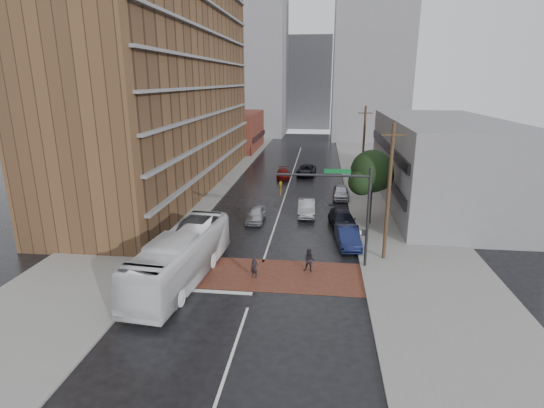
% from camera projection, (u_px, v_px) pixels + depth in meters
% --- Properties ---
extents(ground, '(160.00, 160.00, 0.00)m').
position_uv_depth(ground, '(258.00, 278.00, 28.53)').
color(ground, black).
rests_on(ground, ground).
extents(crosswalk, '(14.00, 5.00, 0.02)m').
position_uv_depth(crosswalk, '(259.00, 274.00, 29.00)').
color(crosswalk, brown).
rests_on(crosswalk, ground).
extents(sidewalk_west, '(9.00, 90.00, 0.15)m').
position_uv_depth(sidewalk_west, '(197.00, 185.00, 53.62)').
color(sidewalk_west, gray).
rests_on(sidewalk_west, ground).
extents(sidewalk_east, '(9.00, 90.00, 0.15)m').
position_uv_depth(sidewalk_east, '(383.00, 190.00, 51.06)').
color(sidewalk_east, gray).
rests_on(sidewalk_east, ground).
extents(apartment_block, '(10.00, 44.00, 28.00)m').
position_uv_depth(apartment_block, '(168.00, 69.00, 49.03)').
color(apartment_block, brown).
rests_on(apartment_block, ground).
extents(storefront_west, '(8.00, 16.00, 7.00)m').
position_uv_depth(storefront_west, '(237.00, 131.00, 80.36)').
color(storefront_west, maroon).
rests_on(storefront_west, ground).
extents(building_east, '(11.00, 26.00, 9.00)m').
position_uv_depth(building_east, '(441.00, 162.00, 44.49)').
color(building_east, gray).
rests_on(building_east, ground).
extents(distant_tower_west, '(18.00, 16.00, 32.00)m').
position_uv_depth(distant_tower_west, '(247.00, 66.00, 99.95)').
color(distant_tower_west, gray).
rests_on(distant_tower_west, ground).
extents(distant_tower_east, '(16.00, 14.00, 36.00)m').
position_uv_depth(distant_tower_east, '(372.00, 55.00, 90.54)').
color(distant_tower_east, gray).
rests_on(distant_tower_east, ground).
extents(distant_tower_center, '(12.00, 10.00, 24.00)m').
position_uv_depth(distant_tower_center, '(309.00, 83.00, 115.71)').
color(distant_tower_center, gray).
rests_on(distant_tower_center, ground).
extents(street_tree, '(4.20, 4.10, 6.90)m').
position_uv_depth(street_tree, '(372.00, 174.00, 37.72)').
color(street_tree, '#332319').
rests_on(street_tree, ground).
extents(signal_mast, '(6.50, 0.30, 7.20)m').
position_uv_depth(signal_mast, '(347.00, 203.00, 28.93)').
color(signal_mast, '#2D2D33').
rests_on(signal_mast, ground).
extents(utility_pole_near, '(1.60, 0.26, 10.00)m').
position_uv_depth(utility_pole_near, '(389.00, 193.00, 29.92)').
color(utility_pole_near, '#473321').
rests_on(utility_pole_near, ground).
extents(utility_pole_far, '(1.60, 0.26, 10.00)m').
position_uv_depth(utility_pole_far, '(363.00, 149.00, 48.98)').
color(utility_pole_far, '#473321').
rests_on(utility_pole_far, ground).
extents(transit_bus, '(3.92, 12.19, 3.34)m').
position_uv_depth(transit_bus, '(181.00, 257.00, 27.65)').
color(transit_bus, silver).
rests_on(transit_bus, ground).
extents(pedestrian_a, '(0.62, 0.50, 1.49)m').
position_uv_depth(pedestrian_a, '(254.00, 267.00, 28.33)').
color(pedestrian_a, black).
rests_on(pedestrian_a, ground).
extents(pedestrian_b, '(0.91, 0.77, 1.66)m').
position_uv_depth(pedestrian_b, '(309.00, 261.00, 29.20)').
color(pedestrian_b, black).
rests_on(pedestrian_b, ground).
extents(car_travel_a, '(1.66, 4.07, 1.38)m').
position_uv_depth(car_travel_a, '(256.00, 214.00, 39.72)').
color(car_travel_a, '#B3B7BB').
rests_on(car_travel_a, ground).
extents(car_travel_b, '(1.75, 4.67, 1.52)m').
position_uv_depth(car_travel_b, '(307.00, 208.00, 41.52)').
color(car_travel_b, '#AEB2B6').
rests_on(car_travel_b, ground).
extents(car_travel_c, '(2.06, 4.39, 1.24)m').
position_uv_depth(car_travel_c, '(283.00, 174.00, 57.29)').
color(car_travel_c, maroon).
rests_on(car_travel_c, ground).
extents(suv_travel, '(2.73, 5.33, 1.44)m').
position_uv_depth(suv_travel, '(306.00, 170.00, 59.03)').
color(suv_travel, black).
rests_on(suv_travel, ground).
extents(car_parked_near, '(2.09, 4.75, 1.52)m').
position_uv_depth(car_parked_near, '(348.00, 237.00, 33.76)').
color(car_parked_near, '#121A41').
rests_on(car_parked_near, ground).
extents(car_parked_mid, '(2.83, 5.45, 1.51)m').
position_uv_depth(car_parked_mid, '(343.00, 220.00, 37.91)').
color(car_parked_mid, black).
rests_on(car_parked_mid, ground).
extents(car_parked_far, '(1.84, 4.44, 1.50)m').
position_uv_depth(car_parked_far, '(341.00, 192.00, 47.30)').
color(car_parked_far, '#AEAFB6').
rests_on(car_parked_far, ground).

